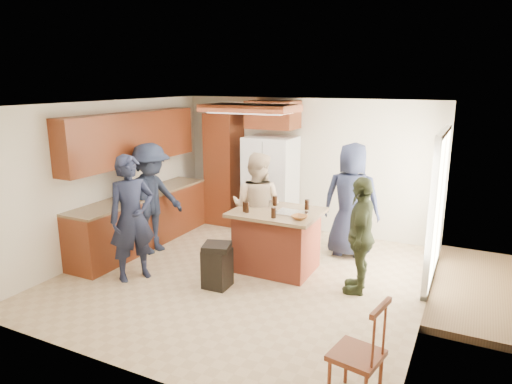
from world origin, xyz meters
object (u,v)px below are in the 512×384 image
at_px(person_counter, 151,199).
at_px(spindle_chair, 359,356).
at_px(person_behind_left, 257,207).
at_px(refrigerator, 270,185).
at_px(person_side_right, 360,235).
at_px(trash_bin, 217,265).
at_px(person_front_left, 132,218).
at_px(kitchen_island, 277,240).
at_px(person_behind_right, 351,200).

relative_size(person_counter, spindle_chair, 1.84).
bearing_deg(person_behind_left, refrigerator, -78.91).
bearing_deg(person_side_right, person_counter, -97.01).
bearing_deg(refrigerator, person_side_right, -40.35).
bearing_deg(spindle_chair, refrigerator, 123.73).
relative_size(person_behind_left, person_side_right, 1.09).
relative_size(person_side_right, refrigerator, 0.89).
bearing_deg(refrigerator, trash_bin, -81.91).
height_order(person_front_left, kitchen_island, person_front_left).
distance_m(person_counter, spindle_chair, 4.57).
relative_size(person_behind_left, person_counter, 0.95).
bearing_deg(kitchen_island, person_front_left, -145.27).
height_order(person_counter, spindle_chair, person_counter).
bearing_deg(trash_bin, person_side_right, 22.67).
distance_m(person_behind_left, person_counter, 1.78).
relative_size(person_behind_right, person_side_right, 1.17).
bearing_deg(person_behind_right, person_behind_left, 27.99).
bearing_deg(person_front_left, person_behind_right, -17.95).
height_order(trash_bin, spindle_chair, spindle_chair).
bearing_deg(person_front_left, person_behind_left, -11.06).
bearing_deg(kitchen_island, spindle_chair, -52.42).
height_order(person_behind_left, person_side_right, person_behind_left).
relative_size(person_behind_right, refrigerator, 1.04).
xyz_separation_m(person_side_right, trash_bin, (-1.79, -0.75, -0.48)).
relative_size(refrigerator, trash_bin, 2.86).
xyz_separation_m(person_front_left, person_side_right, (3.02, 1.02, -0.11)).
relative_size(person_front_left, refrigerator, 1.01).
height_order(person_front_left, person_behind_left, person_front_left).
bearing_deg(person_front_left, trash_bin, -47.14).
relative_size(person_side_right, person_counter, 0.87).
distance_m(person_behind_right, spindle_chair, 3.64).
bearing_deg(trash_bin, spindle_chair, -32.06).
height_order(person_counter, refrigerator, person_counter).
relative_size(person_front_left, kitchen_island, 1.42).
distance_m(person_side_right, kitchen_island, 1.35).
bearing_deg(person_behind_left, spindle_chair, 126.11).
distance_m(person_behind_left, refrigerator, 1.47).
height_order(person_side_right, spindle_chair, person_side_right).
bearing_deg(person_behind_left, person_behind_right, -152.03).
xyz_separation_m(person_front_left, trash_bin, (1.23, 0.27, -0.59)).
bearing_deg(person_side_right, person_front_left, -79.29).
bearing_deg(kitchen_island, refrigerator, 117.52).
distance_m(person_front_left, spindle_chair, 3.78).
xyz_separation_m(person_behind_left, person_counter, (-1.71, -0.47, 0.05)).
bearing_deg(person_counter, refrigerator, -19.74).
height_order(refrigerator, kitchen_island, refrigerator).
distance_m(person_behind_right, refrigerator, 1.79).
bearing_deg(person_counter, spindle_chair, -103.31).
bearing_deg(person_behind_right, trash_bin, 51.44).
distance_m(person_counter, trash_bin, 1.91).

